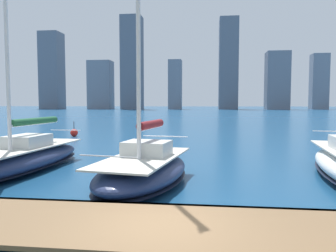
{
  "coord_description": "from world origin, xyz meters",
  "views": [
    {
      "loc": [
        -0.99,
        6.68,
        3.14
      ],
      "look_at": [
        0.58,
        -6.52,
        2.2
      ],
      "focal_mm": 35.0,
      "sensor_mm": 36.0,
      "label": 1
    }
  ],
  "objects": [
    {
      "name": "ground_plane",
      "position": [
        0.0,
        0.0,
        0.0
      ],
      "size": [
        600.0,
        600.0,
        0.0
      ],
      "primitive_type": "plane",
      "color": "navy"
    },
    {
      "name": "dock_pier",
      "position": [
        -0.0,
        -0.1,
        0.54
      ],
      "size": [
        28.0,
        2.8,
        0.6
      ],
      "color": "brown",
      "rests_on": "ground"
    },
    {
      "name": "city_skyline",
      "position": [
        12.46,
        -160.66,
        18.76
      ],
      "size": [
        173.93,
        21.6,
        45.85
      ],
      "color": "slate",
      "rests_on": "ground"
    },
    {
      "name": "sailboat_maroon",
      "position": [
        1.37,
        -5.41,
        0.66
      ],
      "size": [
        3.83,
        6.9,
        11.12
      ],
      "color": "navy",
      "rests_on": "ground"
    },
    {
      "name": "sailboat_forest",
      "position": [
        7.4,
        -7.19,
        0.65
      ],
      "size": [
        3.1,
        9.44,
        11.96
      ],
      "color": "navy",
      "rests_on": "ground"
    },
    {
      "name": "channel_buoy",
      "position": [
        11.38,
        -22.61,
        0.36
      ],
      "size": [
        0.7,
        0.7,
        1.4
      ],
      "color": "red",
      "rests_on": "ground"
    }
  ]
}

